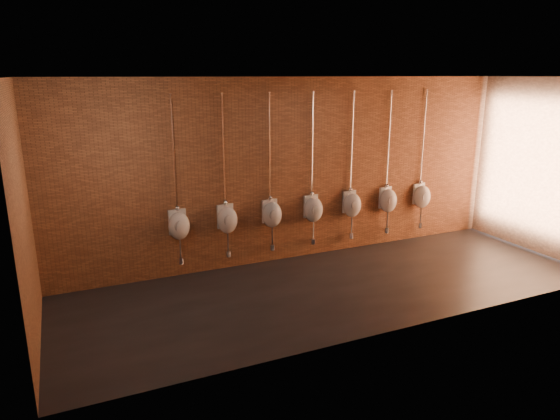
{
  "coord_description": "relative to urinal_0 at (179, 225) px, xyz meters",
  "views": [
    {
      "loc": [
        -3.79,
        -6.25,
        3.23
      ],
      "look_at": [
        -0.6,
        0.9,
        1.1
      ],
      "focal_mm": 32.0,
      "sensor_mm": 36.0,
      "label": 1
    }
  ],
  "objects": [
    {
      "name": "ground",
      "position": [
        2.16,
        -1.38,
        -0.91
      ],
      "size": [
        8.5,
        8.5,
        0.0
      ],
      "primitive_type": "plane",
      "color": "black",
      "rests_on": "ground"
    },
    {
      "name": "room_shell",
      "position": [
        2.16,
        -1.38,
        1.1
      ],
      "size": [
        8.54,
        3.04,
        3.22
      ],
      "color": "black",
      "rests_on": "ground"
    },
    {
      "name": "urinal_0",
      "position": [
        0.0,
        0.0,
        0.0
      ],
      "size": [
        0.39,
        0.35,
        2.71
      ],
      "color": "silver",
      "rests_on": "ground"
    },
    {
      "name": "urinal_1",
      "position": [
        0.81,
        0.0,
        0.0
      ],
      "size": [
        0.39,
        0.35,
        2.71
      ],
      "color": "silver",
      "rests_on": "ground"
    },
    {
      "name": "urinal_2",
      "position": [
        1.62,
        0.0,
        0.0
      ],
      "size": [
        0.39,
        0.35,
        2.71
      ],
      "color": "silver",
      "rests_on": "ground"
    },
    {
      "name": "urinal_3",
      "position": [
        2.43,
        0.0,
        0.0
      ],
      "size": [
        0.39,
        0.35,
        2.71
      ],
      "color": "silver",
      "rests_on": "ground"
    },
    {
      "name": "urinal_4",
      "position": [
        3.24,
        0.0,
        0.0
      ],
      "size": [
        0.39,
        0.35,
        2.71
      ],
      "color": "silver",
      "rests_on": "ground"
    },
    {
      "name": "urinal_5",
      "position": [
        4.05,
        0.0,
        0.0
      ],
      "size": [
        0.39,
        0.35,
        2.71
      ],
      "color": "silver",
      "rests_on": "ground"
    },
    {
      "name": "urinal_6",
      "position": [
        4.86,
        0.0,
        0.0
      ],
      "size": [
        0.39,
        0.35,
        2.71
      ],
      "color": "silver",
      "rests_on": "ground"
    }
  ]
}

